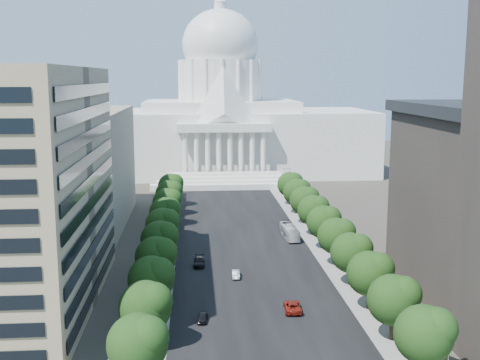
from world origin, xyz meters
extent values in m
cube|color=black|center=(0.00, 90.00, 0.00)|extent=(30.00, 260.00, 0.01)
cube|color=gray|center=(-19.00, 90.00, 0.00)|extent=(8.00, 260.00, 0.02)
cube|color=gray|center=(19.00, 90.00, 0.00)|extent=(8.00, 260.00, 0.02)
cube|color=white|center=(0.00, 185.00, 12.50)|extent=(120.00, 50.00, 25.00)
cube|color=white|center=(0.00, 185.00, 27.00)|extent=(60.00, 40.00, 4.00)
cube|color=white|center=(0.00, 158.00, 20.50)|extent=(34.00, 8.00, 3.00)
cylinder|color=white|center=(0.00, 185.00, 37.00)|extent=(32.00, 32.00, 16.00)
ellipsoid|color=white|center=(0.00, 185.00, 51.00)|extent=(30.00, 30.00, 27.60)
cylinder|color=white|center=(0.00, 185.00, 64.00)|extent=(4.80, 4.80, 7.00)
cube|color=gray|center=(-48.00, 100.00, 15.00)|extent=(38.00, 52.00, 30.00)
sphere|color=black|center=(-18.00, 12.00, 6.17)|extent=(7.60, 7.60, 7.60)
sphere|color=black|center=(-16.67, 11.24, 7.31)|extent=(5.32, 5.32, 5.32)
cylinder|color=#33261C|center=(-18.00, 24.00, 1.47)|extent=(0.56, 0.56, 2.94)
sphere|color=black|center=(-18.00, 24.00, 6.17)|extent=(7.60, 7.60, 7.60)
sphere|color=black|center=(-16.67, 23.24, 7.31)|extent=(5.32, 5.32, 5.32)
cylinder|color=#33261C|center=(-18.00, 36.00, 1.47)|extent=(0.56, 0.56, 2.94)
sphere|color=black|center=(-18.00, 36.00, 6.17)|extent=(7.60, 7.60, 7.60)
sphere|color=black|center=(-16.67, 35.24, 7.31)|extent=(5.32, 5.32, 5.32)
cylinder|color=#33261C|center=(-18.00, 48.00, 1.47)|extent=(0.56, 0.56, 2.94)
sphere|color=black|center=(-18.00, 48.00, 6.17)|extent=(7.60, 7.60, 7.60)
sphere|color=black|center=(-16.67, 47.24, 7.31)|extent=(5.32, 5.32, 5.32)
cylinder|color=#33261C|center=(-18.00, 60.00, 1.47)|extent=(0.56, 0.56, 2.94)
sphere|color=black|center=(-18.00, 60.00, 6.17)|extent=(7.60, 7.60, 7.60)
sphere|color=black|center=(-16.67, 59.24, 7.31)|extent=(5.32, 5.32, 5.32)
cylinder|color=#33261C|center=(-18.00, 72.00, 1.47)|extent=(0.56, 0.56, 2.94)
sphere|color=black|center=(-18.00, 72.00, 6.17)|extent=(7.60, 7.60, 7.60)
sphere|color=black|center=(-16.67, 71.24, 7.31)|extent=(5.32, 5.32, 5.32)
cylinder|color=#33261C|center=(-18.00, 84.00, 1.47)|extent=(0.56, 0.56, 2.94)
sphere|color=black|center=(-18.00, 84.00, 6.17)|extent=(7.60, 7.60, 7.60)
sphere|color=black|center=(-16.67, 83.24, 7.31)|extent=(5.32, 5.32, 5.32)
cylinder|color=#33261C|center=(-18.00, 96.00, 1.47)|extent=(0.56, 0.56, 2.94)
sphere|color=black|center=(-18.00, 96.00, 6.17)|extent=(7.60, 7.60, 7.60)
sphere|color=black|center=(-16.67, 95.24, 7.31)|extent=(5.32, 5.32, 5.32)
cylinder|color=#33261C|center=(-18.00, 108.00, 1.47)|extent=(0.56, 0.56, 2.94)
sphere|color=black|center=(-18.00, 108.00, 6.17)|extent=(7.60, 7.60, 7.60)
sphere|color=black|center=(-16.67, 107.24, 7.31)|extent=(5.32, 5.32, 5.32)
cylinder|color=#33261C|center=(-18.00, 120.00, 1.47)|extent=(0.56, 0.56, 2.94)
sphere|color=black|center=(-18.00, 120.00, 6.17)|extent=(7.60, 7.60, 7.60)
sphere|color=black|center=(-16.67, 119.24, 7.31)|extent=(5.32, 5.32, 5.32)
sphere|color=black|center=(18.00, 12.00, 6.17)|extent=(7.60, 7.60, 7.60)
sphere|color=black|center=(19.33, 11.24, 7.31)|extent=(5.32, 5.32, 5.32)
cylinder|color=#33261C|center=(18.00, 24.00, 1.47)|extent=(0.56, 0.56, 2.94)
sphere|color=black|center=(18.00, 24.00, 6.17)|extent=(7.60, 7.60, 7.60)
sphere|color=black|center=(19.33, 23.24, 7.31)|extent=(5.32, 5.32, 5.32)
cylinder|color=#33261C|center=(18.00, 36.00, 1.47)|extent=(0.56, 0.56, 2.94)
sphere|color=black|center=(18.00, 36.00, 6.17)|extent=(7.60, 7.60, 7.60)
sphere|color=black|center=(19.33, 35.24, 7.31)|extent=(5.32, 5.32, 5.32)
cylinder|color=#33261C|center=(18.00, 48.00, 1.47)|extent=(0.56, 0.56, 2.94)
sphere|color=black|center=(18.00, 48.00, 6.17)|extent=(7.60, 7.60, 7.60)
sphere|color=black|center=(19.33, 47.24, 7.31)|extent=(5.32, 5.32, 5.32)
cylinder|color=#33261C|center=(18.00, 60.00, 1.47)|extent=(0.56, 0.56, 2.94)
sphere|color=black|center=(18.00, 60.00, 6.17)|extent=(7.60, 7.60, 7.60)
sphere|color=black|center=(19.33, 59.24, 7.31)|extent=(5.32, 5.32, 5.32)
cylinder|color=#33261C|center=(18.00, 72.00, 1.47)|extent=(0.56, 0.56, 2.94)
sphere|color=black|center=(18.00, 72.00, 6.17)|extent=(7.60, 7.60, 7.60)
sphere|color=black|center=(19.33, 71.24, 7.31)|extent=(5.32, 5.32, 5.32)
cylinder|color=#33261C|center=(18.00, 84.00, 1.47)|extent=(0.56, 0.56, 2.94)
sphere|color=black|center=(18.00, 84.00, 6.17)|extent=(7.60, 7.60, 7.60)
sphere|color=black|center=(19.33, 83.24, 7.31)|extent=(5.32, 5.32, 5.32)
cylinder|color=#33261C|center=(18.00, 96.00, 1.47)|extent=(0.56, 0.56, 2.94)
sphere|color=black|center=(18.00, 96.00, 6.17)|extent=(7.60, 7.60, 7.60)
sphere|color=black|center=(19.33, 95.24, 7.31)|extent=(5.32, 5.32, 5.32)
cylinder|color=#33261C|center=(18.00, 108.00, 1.47)|extent=(0.56, 0.56, 2.94)
sphere|color=black|center=(18.00, 108.00, 6.17)|extent=(7.60, 7.60, 7.60)
sphere|color=black|center=(19.33, 107.24, 7.31)|extent=(5.32, 5.32, 5.32)
cylinder|color=#33261C|center=(18.00, 120.00, 1.47)|extent=(0.56, 0.56, 2.94)
sphere|color=black|center=(18.00, 120.00, 6.17)|extent=(7.60, 7.60, 7.60)
sphere|color=black|center=(19.33, 119.24, 7.31)|extent=(5.32, 5.32, 5.32)
cylinder|color=gray|center=(20.50, 10.00, 4.50)|extent=(0.18, 0.18, 9.00)
cylinder|color=gray|center=(19.30, 10.00, 8.80)|extent=(2.40, 0.14, 0.14)
sphere|color=gray|center=(18.20, 10.00, 8.70)|extent=(0.44, 0.44, 0.44)
cylinder|color=gray|center=(20.50, 35.00, 4.50)|extent=(0.18, 0.18, 9.00)
cylinder|color=gray|center=(19.30, 35.00, 8.80)|extent=(2.40, 0.14, 0.14)
sphere|color=gray|center=(18.20, 35.00, 8.70)|extent=(0.44, 0.44, 0.44)
cylinder|color=gray|center=(20.50, 60.00, 4.50)|extent=(0.18, 0.18, 9.00)
cylinder|color=gray|center=(19.30, 60.00, 8.80)|extent=(2.40, 0.14, 0.14)
sphere|color=gray|center=(18.20, 60.00, 8.70)|extent=(0.44, 0.44, 0.44)
cylinder|color=gray|center=(20.50, 85.00, 4.50)|extent=(0.18, 0.18, 9.00)
cylinder|color=gray|center=(19.30, 85.00, 8.80)|extent=(2.40, 0.14, 0.14)
sphere|color=gray|center=(18.20, 85.00, 8.70)|extent=(0.44, 0.44, 0.44)
cylinder|color=gray|center=(20.50, 110.00, 4.50)|extent=(0.18, 0.18, 9.00)
cylinder|color=gray|center=(19.30, 110.00, 8.80)|extent=(2.40, 0.14, 0.14)
sphere|color=gray|center=(18.20, 110.00, 8.70)|extent=(0.44, 0.44, 0.44)
cylinder|color=gray|center=(20.50, 135.00, 4.50)|extent=(0.18, 0.18, 9.00)
cylinder|color=gray|center=(19.30, 135.00, 8.80)|extent=(2.40, 0.14, 0.14)
sphere|color=gray|center=(18.20, 135.00, 8.70)|extent=(0.44, 0.44, 0.44)
imported|color=black|center=(-9.78, 32.77, 0.65)|extent=(2.05, 4.02, 1.31)
imported|color=#A3A6AB|center=(-3.04, 53.49, 0.68)|extent=(1.51, 4.13, 1.35)
imported|color=maroon|center=(5.19, 35.94, 0.81)|extent=(3.05, 6.00, 1.62)
imported|color=black|center=(-10.04, 61.55, 0.83)|extent=(2.55, 5.78, 1.65)
imported|color=silver|center=(11.90, 81.41, 1.58)|extent=(3.30, 11.51, 3.17)
camera|label=1|loc=(-10.73, -57.82, 38.42)|focal=45.00mm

